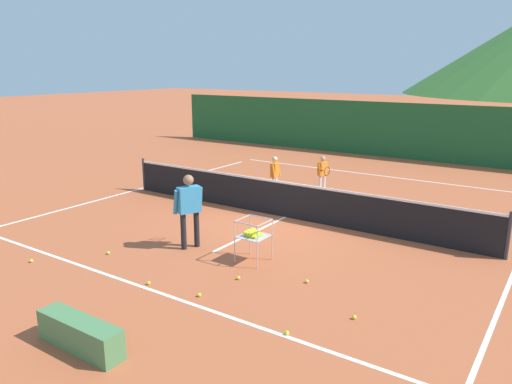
{
  "coord_description": "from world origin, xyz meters",
  "views": [
    {
      "loc": [
        6.39,
        -10.91,
        3.92
      ],
      "look_at": [
        -0.31,
        -0.96,
        0.86
      ],
      "focal_mm": 34.39,
      "sensor_mm": 36.0,
      "label": 1
    }
  ],
  "objects_px": {
    "tennis_net": "(286,199)",
    "tennis_ball_6": "(287,333)",
    "student_0": "(275,172)",
    "tennis_ball_2": "(31,261)",
    "tennis_ball_5": "(199,295)",
    "tennis_ball_7": "(307,281)",
    "instructor": "(189,204)",
    "tennis_ball_4": "(354,317)",
    "courtside_bench": "(80,334)",
    "student_1": "(323,171)",
    "tennis_ball_1": "(238,278)",
    "ball_cart": "(253,234)",
    "tennis_ball_3": "(108,253)",
    "tennis_ball_0": "(149,283)"
  },
  "relations": [
    {
      "from": "tennis_net",
      "to": "tennis_ball_6",
      "type": "distance_m",
      "value": 6.02
    },
    {
      "from": "student_0",
      "to": "tennis_ball_6",
      "type": "xyz_separation_m",
      "value": [
        4.52,
        -6.93,
        -0.71
      ]
    },
    {
      "from": "student_0",
      "to": "tennis_ball_2",
      "type": "xyz_separation_m",
      "value": [
        -1.31,
        -7.44,
        -0.71
      ]
    },
    {
      "from": "tennis_ball_5",
      "to": "tennis_ball_2",
      "type": "bearing_deg",
      "value": -169.21
    },
    {
      "from": "tennis_ball_2",
      "to": "tennis_ball_7",
      "type": "distance_m",
      "value": 5.69
    },
    {
      "from": "instructor",
      "to": "tennis_ball_5",
      "type": "relative_size",
      "value": 24.52
    },
    {
      "from": "tennis_ball_4",
      "to": "courtside_bench",
      "type": "xyz_separation_m",
      "value": [
        -2.91,
        -2.98,
        0.2
      ]
    },
    {
      "from": "student_1",
      "to": "courtside_bench",
      "type": "distance_m",
      "value": 10.06
    },
    {
      "from": "tennis_ball_6",
      "to": "student_0",
      "type": "bearing_deg",
      "value": 123.14
    },
    {
      "from": "tennis_ball_4",
      "to": "courtside_bench",
      "type": "bearing_deg",
      "value": -134.32
    },
    {
      "from": "tennis_net",
      "to": "tennis_ball_1",
      "type": "bearing_deg",
      "value": -71.75
    },
    {
      "from": "ball_cart",
      "to": "tennis_ball_7",
      "type": "bearing_deg",
      "value": -12.54
    },
    {
      "from": "tennis_ball_2",
      "to": "tennis_ball_6",
      "type": "height_order",
      "value": "same"
    },
    {
      "from": "tennis_ball_4",
      "to": "tennis_ball_6",
      "type": "xyz_separation_m",
      "value": [
        -0.65,
        -1.02,
        0.0
      ]
    },
    {
      "from": "tennis_ball_6",
      "to": "tennis_net",
      "type": "bearing_deg",
      "value": 120.85
    },
    {
      "from": "instructor",
      "to": "student_0",
      "type": "bearing_deg",
      "value": 99.83
    },
    {
      "from": "tennis_ball_6",
      "to": "tennis_ball_1",
      "type": "bearing_deg",
      "value": 145.93
    },
    {
      "from": "student_0",
      "to": "courtside_bench",
      "type": "bearing_deg",
      "value": -75.73
    },
    {
      "from": "tennis_ball_2",
      "to": "tennis_ball_7",
      "type": "height_order",
      "value": "same"
    },
    {
      "from": "student_0",
      "to": "tennis_ball_1",
      "type": "height_order",
      "value": "student_0"
    },
    {
      "from": "tennis_ball_7",
      "to": "tennis_ball_2",
      "type": "bearing_deg",
      "value": -156.15
    },
    {
      "from": "tennis_ball_4",
      "to": "tennis_ball_6",
      "type": "height_order",
      "value": "same"
    },
    {
      "from": "ball_cart",
      "to": "student_1",
      "type": "bearing_deg",
      "value": 102.85
    },
    {
      "from": "ball_cart",
      "to": "courtside_bench",
      "type": "height_order",
      "value": "ball_cart"
    },
    {
      "from": "student_1",
      "to": "tennis_ball_3",
      "type": "height_order",
      "value": "student_1"
    },
    {
      "from": "tennis_net",
      "to": "tennis_ball_2",
      "type": "relative_size",
      "value": 159.08
    },
    {
      "from": "tennis_ball_2",
      "to": "tennis_ball_4",
      "type": "relative_size",
      "value": 1.0
    },
    {
      "from": "tennis_ball_6",
      "to": "courtside_bench",
      "type": "distance_m",
      "value": 3.0
    },
    {
      "from": "tennis_ball_3",
      "to": "courtside_bench",
      "type": "bearing_deg",
      "value": -45.46
    },
    {
      "from": "tennis_ball_0",
      "to": "tennis_ball_4",
      "type": "bearing_deg",
      "value": 14.22
    },
    {
      "from": "instructor",
      "to": "student_1",
      "type": "bearing_deg",
      "value": 87.56
    },
    {
      "from": "student_1",
      "to": "tennis_ball_4",
      "type": "relative_size",
      "value": 17.69
    },
    {
      "from": "student_0",
      "to": "tennis_ball_7",
      "type": "height_order",
      "value": "student_0"
    },
    {
      "from": "tennis_net",
      "to": "student_0",
      "type": "xyz_separation_m",
      "value": [
        -1.45,
        1.77,
        0.25
      ]
    },
    {
      "from": "instructor",
      "to": "student_0",
      "type": "height_order",
      "value": "instructor"
    },
    {
      "from": "tennis_net",
      "to": "tennis_ball_0",
      "type": "height_order",
      "value": "tennis_net"
    },
    {
      "from": "courtside_bench",
      "to": "tennis_ball_1",
      "type": "bearing_deg",
      "value": 81.27
    },
    {
      "from": "tennis_ball_4",
      "to": "tennis_ball_1",
      "type": "bearing_deg",
      "value": 175.68
    },
    {
      "from": "tennis_ball_3",
      "to": "tennis_ball_4",
      "type": "height_order",
      "value": "same"
    },
    {
      "from": "tennis_ball_2",
      "to": "student_0",
      "type": "bearing_deg",
      "value": 80.04
    },
    {
      "from": "tennis_ball_3",
      "to": "tennis_ball_5",
      "type": "bearing_deg",
      "value": -8.6
    },
    {
      "from": "instructor",
      "to": "tennis_ball_3",
      "type": "bearing_deg",
      "value": -132.43
    },
    {
      "from": "tennis_ball_6",
      "to": "courtside_bench",
      "type": "height_order",
      "value": "courtside_bench"
    },
    {
      "from": "tennis_ball_3",
      "to": "tennis_ball_4",
      "type": "xyz_separation_m",
      "value": [
        5.52,
        0.34,
        0.0
      ]
    },
    {
      "from": "student_1",
      "to": "tennis_ball_6",
      "type": "distance_m",
      "value": 8.74
    },
    {
      "from": "tennis_ball_5",
      "to": "student_0",
      "type": "bearing_deg",
      "value": 111.23
    },
    {
      "from": "student_1",
      "to": "tennis_ball_5",
      "type": "height_order",
      "value": "student_1"
    },
    {
      "from": "tennis_ball_2",
      "to": "tennis_ball_1",
      "type": "bearing_deg",
      "value": 22.86
    },
    {
      "from": "tennis_net",
      "to": "tennis_ball_1",
      "type": "height_order",
      "value": "tennis_net"
    },
    {
      "from": "tennis_ball_4",
      "to": "tennis_ball_6",
      "type": "bearing_deg",
      "value": -122.71
    }
  ]
}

